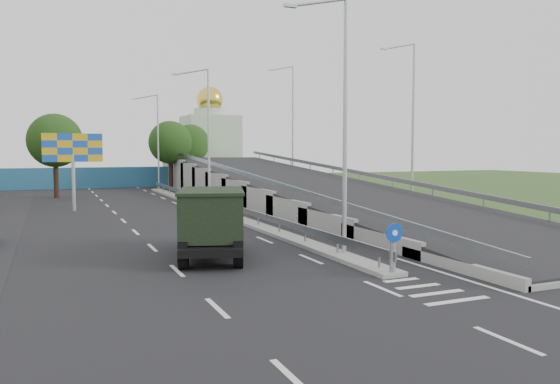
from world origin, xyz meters
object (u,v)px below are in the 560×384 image
sign_bollard (393,248)px  billboard (73,152)px  lamp_post_far (156,136)px  lamp_post_mid (206,130)px  dump_truck (212,219)px  lamp_post_near (341,112)px  church (210,143)px

sign_bollard → billboard: size_ratio=0.30×
lamp_post_far → lamp_post_mid: bearing=-90.0°
sign_bollard → dump_truck: (-4.54, 6.14, 0.50)m
sign_bollard → lamp_post_far: 44.08m
sign_bollard → billboard: billboard is taller
lamp_post_near → dump_truck: lamp_post_near is taller
lamp_post_near → church: 54.90m
sign_bollard → billboard: (-9.00, 25.83, 3.15)m
lamp_post_far → church: bearing=54.8°
lamp_post_near → billboard: 23.87m
lamp_post_near → dump_truck: 6.72m
sign_bollard → church: (10.00, 57.83, 4.28)m
lamp_post_far → dump_truck: (-4.65, -37.69, -4.27)m
sign_bollard → lamp_post_mid: bearing=89.7°
lamp_post_near → lamp_post_far: (0.00, 40.00, 0.00)m
sign_bollard → church: church is taller
dump_truck → lamp_post_far: bearing=100.1°
church → dump_truck: (-14.54, -51.69, -3.77)m
church → dump_truck: size_ratio=2.06×
billboard → lamp_post_far: bearing=63.2°
lamp_post_near → billboard: (-9.11, 22.00, -1.62)m
church → billboard: size_ratio=2.51×
church → billboard: 37.23m
church → lamp_post_far: bearing=-125.2°
dump_truck → sign_bollard: bearing=-36.4°
lamp_post_far → billboard: 20.24m
lamp_post_near → lamp_post_far: 40.00m
lamp_post_mid → dump_truck: 18.78m
church → billboard: (-19.00, -32.00, -1.12)m
sign_bollard → lamp_post_near: (0.11, 3.83, 4.77)m
lamp_post_near → lamp_post_mid: 20.00m
church → dump_truck: 53.82m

